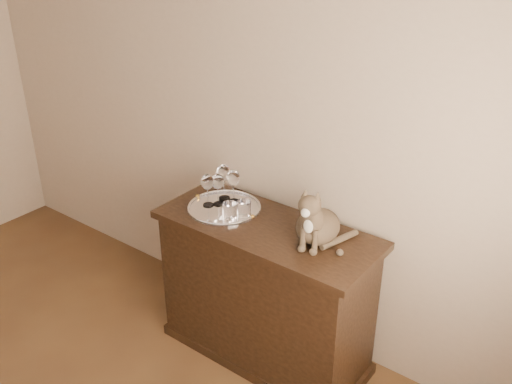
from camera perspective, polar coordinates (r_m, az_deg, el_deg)
wall_back at (r=3.32m, az=-4.16°, el=9.45°), size 4.00×0.10×2.70m
sideboard at (r=3.19m, az=0.99°, el=-10.04°), size 1.20×0.50×0.85m
tray at (r=3.11m, az=-3.19°, el=-1.65°), size 0.40×0.40×0.01m
wine_glass_a at (r=3.16m, az=-3.23°, el=1.02°), size 0.08×0.08×0.21m
wine_glass_b at (r=3.13m, az=-2.28°, el=0.60°), size 0.07×0.07×0.19m
wine_glass_c at (r=3.10m, az=-4.86°, el=0.20°), size 0.07×0.07×0.19m
wine_glass_d at (r=3.11m, az=-3.81°, el=0.28°), size 0.07×0.07×0.18m
tumbler_a at (r=2.99m, az=-2.65°, el=-1.86°), size 0.08×0.08×0.09m
tumbler_c at (r=3.01m, az=-1.22°, el=-1.64°), size 0.08×0.08×0.08m
cat at (r=2.76m, az=6.29°, el=-1.95°), size 0.37×0.35×0.33m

